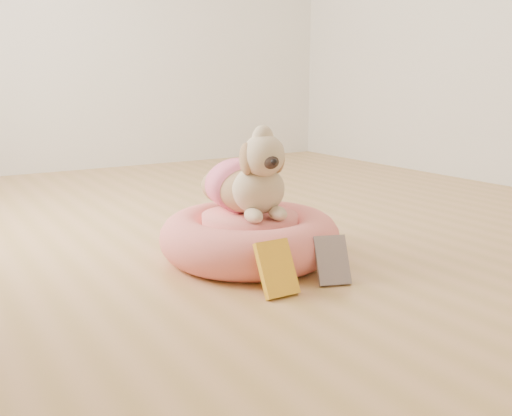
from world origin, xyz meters
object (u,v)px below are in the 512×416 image
pet_bed (250,237)px  book_yellow (277,268)px  book_white (332,260)px  dog (248,168)px

pet_bed → book_yellow: bearing=-108.3°
pet_bed → book_white: size_ratio=4.03×
dog → book_yellow: size_ratio=2.60×
book_white → book_yellow: bearing=-161.8°
dog → book_yellow: bearing=-100.2°
pet_bed → book_white: pet_bed is taller
book_yellow → book_white: size_ratio=1.07×
dog → book_yellow: 0.54m
book_white → pet_bed: bearing=125.1°
dog → book_yellow: dog is taller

